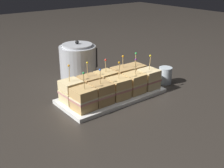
% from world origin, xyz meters
% --- Properties ---
extents(ground_plane, '(6.00, 6.00, 0.00)m').
position_xyz_m(ground_plane, '(0.00, 0.00, 0.00)').
color(ground_plane, '#2D2823').
extents(serving_platter, '(0.50, 0.23, 0.02)m').
position_xyz_m(serving_platter, '(0.00, 0.00, 0.01)').
color(serving_platter, white).
rests_on(serving_platter, ground_plane).
extents(sandwich_front_far_left, '(0.09, 0.09, 0.17)m').
position_xyz_m(sandwich_front_far_left, '(-0.19, -0.05, 0.07)').
color(sandwich_front_far_left, tan).
rests_on(sandwich_front_far_left, serving_platter).
extents(sandwich_front_left, '(0.09, 0.09, 0.16)m').
position_xyz_m(sandwich_front_left, '(-0.10, -0.05, 0.07)').
color(sandwich_front_left, tan).
rests_on(sandwich_front_left, serving_platter).
extents(sandwich_front_center, '(0.09, 0.09, 0.17)m').
position_xyz_m(sandwich_front_center, '(-0.00, -0.05, 0.07)').
color(sandwich_front_center, tan).
rests_on(sandwich_front_center, serving_platter).
extents(sandwich_front_right, '(0.09, 0.09, 0.17)m').
position_xyz_m(sandwich_front_right, '(0.10, -0.05, 0.07)').
color(sandwich_front_right, tan).
rests_on(sandwich_front_right, serving_platter).
extents(sandwich_front_far_right, '(0.09, 0.09, 0.17)m').
position_xyz_m(sandwich_front_far_right, '(0.19, -0.05, 0.07)').
color(sandwich_front_far_right, beige).
rests_on(sandwich_front_far_right, serving_platter).
extents(sandwich_back_far_left, '(0.09, 0.09, 0.18)m').
position_xyz_m(sandwich_back_far_left, '(-0.19, 0.05, 0.07)').
color(sandwich_back_far_left, beige).
rests_on(sandwich_back_far_left, serving_platter).
extents(sandwich_back_left, '(0.09, 0.09, 0.17)m').
position_xyz_m(sandwich_back_left, '(-0.09, 0.04, 0.07)').
color(sandwich_back_left, tan).
rests_on(sandwich_back_left, serving_platter).
extents(sandwich_back_center, '(0.09, 0.09, 0.16)m').
position_xyz_m(sandwich_back_center, '(0.00, 0.05, 0.07)').
color(sandwich_back_center, tan).
rests_on(sandwich_back_center, serving_platter).
extents(sandwich_back_right, '(0.09, 0.09, 0.16)m').
position_xyz_m(sandwich_back_right, '(0.10, 0.05, 0.07)').
color(sandwich_back_right, tan).
rests_on(sandwich_back_right, serving_platter).
extents(sandwich_back_far_right, '(0.09, 0.09, 0.16)m').
position_xyz_m(sandwich_back_far_right, '(0.19, 0.05, 0.07)').
color(sandwich_back_far_right, tan).
rests_on(sandwich_back_far_right, serving_platter).
extents(kettle_steel, '(0.22, 0.20, 0.22)m').
position_xyz_m(kettle_steel, '(0.01, 0.31, 0.10)').
color(kettle_steel, '#B7BABF').
rests_on(kettle_steel, ground_plane).
extents(drinking_glass, '(0.07, 0.07, 0.09)m').
position_xyz_m(drinking_glass, '(0.34, -0.03, 0.04)').
color(drinking_glass, silver).
rests_on(drinking_glass, ground_plane).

